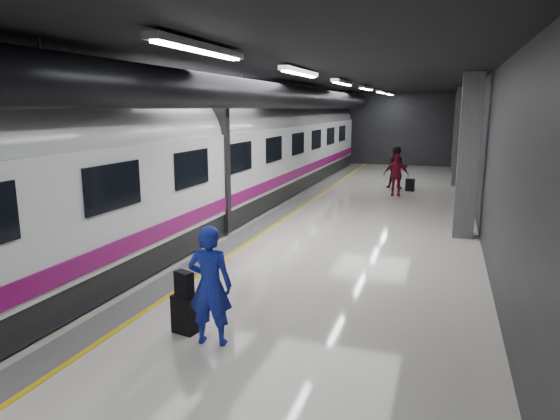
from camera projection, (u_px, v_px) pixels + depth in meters
The scene contains 9 objects.
ground at pixel (288, 241), 13.66m from camera, with size 40.00×40.00×0.00m, color silver.
platform_hall at pixel (289, 109), 13.93m from camera, with size 10.02×40.02×4.51m.
train at pixel (180, 161), 14.25m from camera, with size 3.05×38.00×4.05m.
traveler_main at pixel (210, 285), 7.53m from camera, with size 0.68×0.45×1.87m, color #1738B3.
suitcase_main at pixel (185, 314), 8.01m from camera, with size 0.39×0.24×0.63m, color black.
shoulder_bag at pixel (184, 284), 7.87m from camera, with size 0.31×0.16×0.41m, color black.
traveler_far_a at pixel (397, 168), 22.36m from camera, with size 0.92×0.72×1.89m, color black.
traveler_far_b at pixel (396, 175), 20.54m from camera, with size 1.01×0.42×1.73m, color maroon.
suitcase_far at pixel (410, 185), 21.79m from camera, with size 0.37×0.24×0.54m, color black.
Camera 1 is at (3.97, -12.60, 3.56)m, focal length 32.00 mm.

